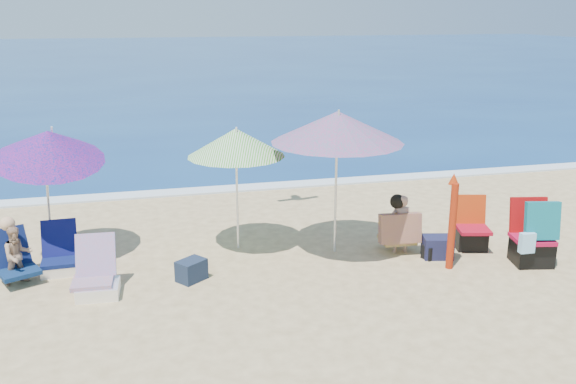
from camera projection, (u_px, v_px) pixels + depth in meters
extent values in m
plane|color=#D8BC84|center=(326.00, 285.00, 8.69)|extent=(120.00, 120.00, 0.00)
cube|color=navy|center=(163.00, 58.00, 50.62)|extent=(120.00, 80.00, 0.12)
cube|color=white|center=(256.00, 187.00, 13.44)|extent=(120.00, 0.50, 0.04)
cylinder|color=silver|center=(336.00, 188.00, 9.61)|extent=(0.05, 0.05, 2.12)
cone|color=#ED1F75|center=(337.00, 127.00, 9.25)|extent=(2.58, 2.58, 0.48)
cylinder|color=silver|center=(339.00, 114.00, 9.11)|extent=(0.04, 0.04, 0.13)
cylinder|color=white|center=(237.00, 194.00, 9.79)|extent=(0.04, 0.04, 1.84)
cone|color=#2F9D18|center=(236.00, 142.00, 9.49)|extent=(1.91, 1.91, 0.44)
cylinder|color=white|center=(236.00, 131.00, 9.37)|extent=(0.04, 0.04, 0.12)
cylinder|color=silver|center=(48.00, 201.00, 9.40)|extent=(0.17, 0.48, 1.81)
cone|color=#A41774|center=(48.00, 145.00, 9.07)|extent=(2.01, 2.06, 0.84)
cylinder|color=white|center=(52.00, 131.00, 9.08)|extent=(0.05, 0.07, 0.13)
cylinder|color=#A1250B|center=(452.00, 227.00, 9.09)|extent=(0.12, 0.12, 1.31)
cone|color=#A82D0C|center=(454.00, 179.00, 8.94)|extent=(0.17, 0.17, 0.16)
cube|color=#0D194B|center=(60.00, 262.00, 9.04)|extent=(0.51, 0.45, 0.06)
cube|color=#0D114D|center=(59.00, 238.00, 9.22)|extent=(0.51, 0.30, 0.53)
cube|color=white|center=(61.00, 267.00, 9.09)|extent=(0.53, 0.47, 0.16)
cube|color=#F06754|center=(93.00, 282.00, 8.33)|extent=(0.56, 0.50, 0.06)
cube|color=#E65166|center=(96.00, 255.00, 8.51)|extent=(0.55, 0.34, 0.57)
cube|color=white|center=(98.00, 290.00, 8.35)|extent=(0.58, 0.52, 0.17)
cube|color=#A40B1F|center=(474.00, 230.00, 9.81)|extent=(0.58, 0.54, 0.05)
cube|color=#BA360D|center=(470.00, 210.00, 10.01)|extent=(0.51, 0.25, 0.49)
cube|color=black|center=(470.00, 238.00, 10.00)|extent=(0.56, 0.52, 0.35)
cube|color=#AF0C33|center=(532.00, 239.00, 9.26)|extent=(0.65, 0.61, 0.06)
cube|color=#A00B0C|center=(528.00, 215.00, 9.44)|extent=(0.58, 0.27, 0.57)
cube|color=black|center=(532.00, 251.00, 9.38)|extent=(0.63, 0.58, 0.40)
cube|color=#0A8083|center=(542.00, 221.00, 9.04)|extent=(0.53, 0.28, 0.57)
cube|color=#97D1F2|center=(527.00, 243.00, 9.02)|extent=(0.22, 0.11, 0.30)
imported|color=tan|center=(401.00, 224.00, 9.75)|extent=(0.36, 0.26, 0.95)
cube|color=#300E68|center=(397.00, 239.00, 9.89)|extent=(0.56, 0.51, 0.06)
cube|color=#371073|center=(400.00, 228.00, 9.65)|extent=(0.67, 0.29, 0.48)
sphere|color=black|center=(397.00, 202.00, 9.65)|extent=(0.23, 0.23, 0.23)
imported|color=tan|center=(18.00, 255.00, 8.64)|extent=(0.50, 0.46, 0.84)
cube|color=#0D264E|center=(19.00, 272.00, 8.68)|extent=(0.65, 0.62, 0.06)
cube|color=#0B153F|center=(9.00, 247.00, 8.84)|extent=(0.59, 0.48, 0.54)
sphere|color=#DDAC7F|center=(7.00, 224.00, 8.67)|extent=(0.20, 0.20, 0.20)
cube|color=#1A263B|center=(191.00, 270.00, 8.81)|extent=(0.48, 0.46, 0.31)
cube|color=#1A1C3A|center=(437.00, 247.00, 9.63)|extent=(0.51, 0.43, 0.34)
cube|color=black|center=(432.00, 252.00, 9.61)|extent=(0.33, 0.27, 0.22)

